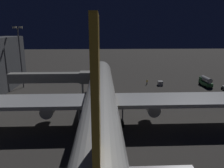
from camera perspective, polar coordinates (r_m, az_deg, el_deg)
ground_plane at (r=49.91m, az=-2.85°, el=-7.52°), size 320.00×320.00×0.00m
airliner_at_gate at (r=40.89m, az=-3.02°, el=-3.84°), size 59.52×62.71×19.54m
jet_bridge at (r=59.57m, az=-14.32°, el=1.64°), size 22.03×3.40×7.47m
apron_floodlight_mast at (r=74.38m, az=-23.08°, el=7.47°), size 2.90×0.50×19.34m
fuel_tanker at (r=78.73m, az=23.47°, el=0.72°), size 2.46×6.30×3.15m
baggage_container_near_belt at (r=74.88m, az=12.62°, el=0.21°), size 1.56×1.60×1.47m
ground_crew_by_belt_loader at (r=75.21m, az=9.21°, el=0.62°), size 0.40×0.40×1.76m
traffic_cone_nose_port at (r=71.30m, az=-0.98°, el=-0.53°), size 0.36×0.36×0.55m
traffic_cone_nose_starboard at (r=71.33m, az=-4.52°, el=-0.56°), size 0.36×0.36×0.55m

